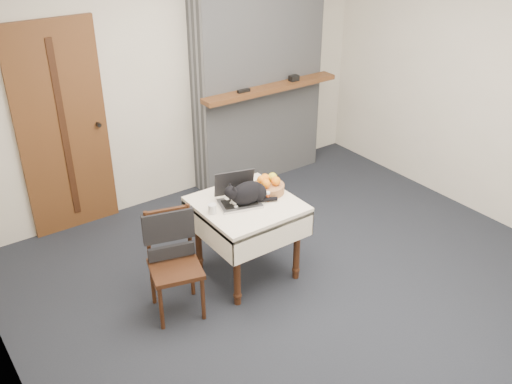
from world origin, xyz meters
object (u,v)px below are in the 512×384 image
side_table (247,214)px  fruit_basket (268,186)px  door (63,131)px  laptop (237,195)px  cream_jar (212,209)px  cat (248,193)px  pill_bottle (268,196)px  chair (172,248)px

side_table → fruit_basket: bearing=9.0°
door → laptop: size_ratio=5.03×
door → cream_jar: door is taller
cat → pill_bottle: size_ratio=5.52×
cream_jar → fruit_basket: (0.57, 0.02, 0.02)m
pill_bottle → chair: 0.89m
cream_jar → fruit_basket: bearing=2.4°
cream_jar → pill_bottle: (0.47, -0.09, 0.00)m
laptop → cream_jar: bearing=-155.8°
laptop → cat: (0.06, -0.07, 0.03)m
fruit_basket → cream_jar: bearing=-177.6°
laptop → cat: laptop is taller
fruit_basket → pill_bottle: bearing=-128.7°
fruit_basket → door: bearing=126.1°
cat → fruit_basket: 0.25m
side_table → cream_jar: cream_jar is taller
door → cream_jar: bearing=-69.7°
cat → cream_jar: (-0.32, 0.03, -0.05)m
door → cream_jar: (0.60, -1.61, -0.26)m
fruit_basket → laptop: bearing=177.2°
laptop → cat: bearing=-36.3°
side_table → door: bearing=119.2°
chair → cat: bearing=15.0°
laptop → chair: bearing=-157.8°
cat → pill_bottle: cat is taller
door → chair: door is taller
side_table → cat: bearing=-75.1°
pill_bottle → fruit_basket: (0.09, 0.11, 0.02)m
door → chair: bearing=-82.9°
door → laptop: (0.86, -1.58, -0.24)m
cat → fruit_basket: cat is taller
side_table → fruit_basket: size_ratio=2.96×
pill_bottle → fruit_basket: 0.15m
laptop → cream_jar: 0.27m
cat → cream_jar: size_ratio=5.73×
side_table → chair: chair is taller
door → fruit_basket: 1.98m
door → chair: size_ratio=2.35×
door → laptop: 1.81m
side_table → cat: size_ratio=1.77×
cat → cream_jar: bearing=178.0°
door → pill_bottle: size_ratio=25.08×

